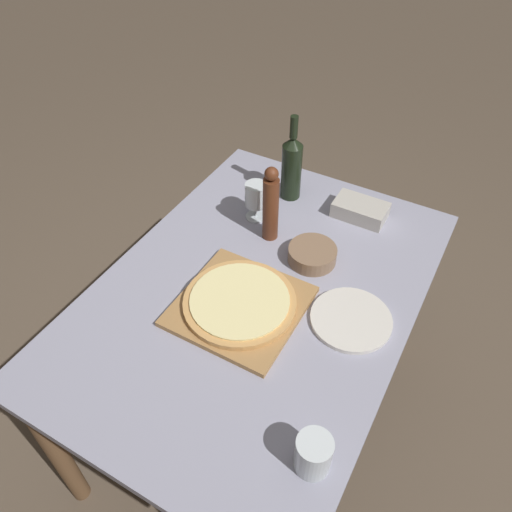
{
  "coord_description": "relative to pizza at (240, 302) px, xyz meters",
  "views": [
    {
      "loc": [
        0.5,
        -0.9,
        1.89
      ],
      "look_at": [
        -0.05,
        0.07,
        0.8
      ],
      "focal_mm": 35.0,
      "sensor_mm": 36.0,
      "label": 1
    }
  ],
  "objects": [
    {
      "name": "ground_plane",
      "position": [
        0.01,
        0.09,
        -0.77
      ],
      "size": [
        12.0,
        12.0,
        0.0
      ],
      "primitive_type": "plane",
      "color": "brown"
    },
    {
      "name": "dining_table",
      "position": [
        0.01,
        0.09,
        -0.13
      ],
      "size": [
        0.92,
        1.31,
        0.74
      ],
      "color": "#9393A8",
      "rests_on": "ground_plane"
    },
    {
      "name": "cutting_board",
      "position": [
        -0.0,
        -0.0,
        -0.02
      ],
      "size": [
        0.35,
        0.35,
        0.02
      ],
      "color": "#A87A47",
      "rests_on": "dining_table"
    },
    {
      "name": "pizza",
      "position": [
        0.0,
        0.0,
        0.0
      ],
      "size": [
        0.33,
        0.33,
        0.02
      ],
      "color": "tan",
      "rests_on": "cutting_board"
    },
    {
      "name": "wine_bottle",
      "position": [
        -0.12,
        0.56,
        0.1
      ],
      "size": [
        0.07,
        0.07,
        0.33
      ],
      "color": "black",
      "rests_on": "dining_table"
    },
    {
      "name": "pepper_mill",
      "position": [
        -0.07,
        0.33,
        0.1
      ],
      "size": [
        0.05,
        0.05,
        0.28
      ],
      "color": "#5B2D19",
      "rests_on": "dining_table"
    },
    {
      "name": "wine_glass",
      "position": [
        -0.17,
        0.39,
        0.06
      ],
      "size": [
        0.08,
        0.08,
        0.14
      ],
      "color": "silver",
      "rests_on": "dining_table"
    },
    {
      "name": "small_bowl",
      "position": [
        0.1,
        0.29,
        -0.0
      ],
      "size": [
        0.16,
        0.16,
        0.05
      ],
      "color": "#84664C",
      "rests_on": "dining_table"
    },
    {
      "name": "drinking_tumbler",
      "position": [
        0.38,
        -0.32,
        0.02
      ],
      "size": [
        0.09,
        0.09,
        0.1
      ],
      "color": "silver",
      "rests_on": "dining_table"
    },
    {
      "name": "dinner_plate",
      "position": [
        0.3,
        0.12,
        -0.02
      ],
      "size": [
        0.24,
        0.24,
        0.01
      ],
      "color": "silver",
      "rests_on": "dining_table"
    },
    {
      "name": "food_container",
      "position": [
        0.16,
        0.58,
        -0.0
      ],
      "size": [
        0.19,
        0.11,
        0.06
      ],
      "color": "#BCB7AD",
      "rests_on": "dining_table"
    }
  ]
}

